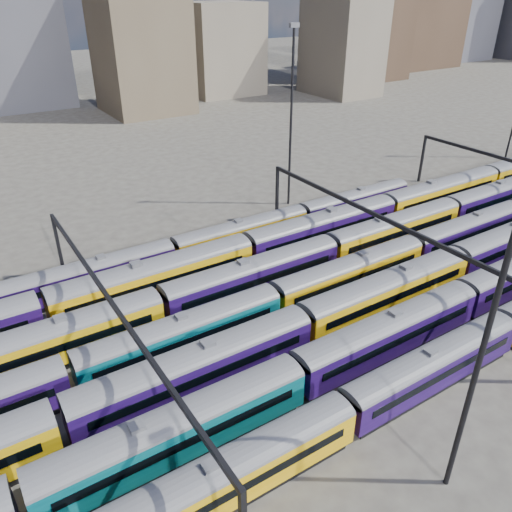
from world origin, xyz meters
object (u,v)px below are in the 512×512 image
rake_2 (197,365)px  mast_2 (492,315)px  rake_0 (346,410)px  rake_1 (463,296)px

rake_2 → mast_2: bearing=-58.8°
rake_0 → rake_2: 12.32m
rake_2 → mast_2: size_ratio=4.21×
rake_2 → rake_1: bearing=-10.4°
rake_0 → rake_1: size_ratio=0.92×
rake_1 → mast_2: 23.56m
rake_0 → rake_2: rake_2 is taller
rake_2 → rake_0: bearing=-54.3°
rake_0 → mast_2: bearing=-65.9°
rake_1 → mast_2: bearing=-144.5°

